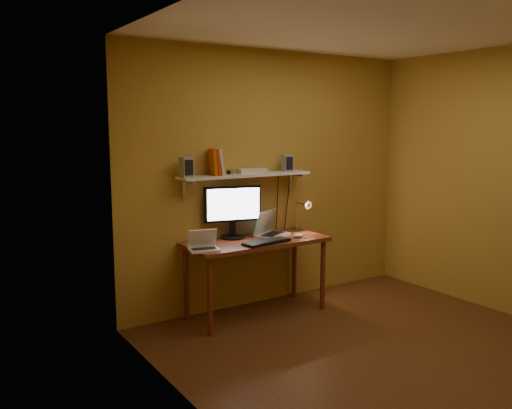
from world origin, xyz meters
TOP-DOWN VIEW (x-y plane):
  - room at (0.00, 0.00)m, footprint 3.44×3.24m
  - desk at (-0.40, 1.28)m, footprint 1.40×0.60m
  - wall_shelf at (-0.40, 1.47)m, footprint 1.40×0.25m
  - monitor at (-0.55, 1.47)m, footprint 0.56×0.29m
  - laptop at (-0.19, 1.37)m, footprint 0.43×0.39m
  - netbook at (-1.03, 1.16)m, footprint 0.29×0.24m
  - keyboard at (-0.41, 1.09)m, footprint 0.50×0.23m
  - mouse at (0.00, 1.14)m, footprint 0.12×0.09m
  - desk_lamp at (0.26, 1.41)m, footprint 0.09×0.23m
  - speaker_left at (-1.04, 1.47)m, footprint 0.11×0.11m
  - speaker_right at (0.10, 1.47)m, footprint 0.11×0.11m
  - books at (-0.72, 1.49)m, footprint 0.16×0.18m
  - shelf_camera at (-0.63, 1.42)m, footprint 0.11×0.06m
  - router at (-0.32, 1.47)m, footprint 0.31×0.26m

SIDE VIEW (x-z plane):
  - desk at x=-0.40m, z-range 0.29..1.04m
  - keyboard at x=-0.41m, z-range 0.75..0.78m
  - mouse at x=0.00m, z-range 0.75..0.79m
  - netbook at x=-1.03m, z-range 0.71..0.90m
  - laptop at x=-0.19m, z-range 0.69..0.94m
  - desk_lamp at x=0.26m, z-range 0.77..1.15m
  - monitor at x=-0.55m, z-range 0.78..1.29m
  - room at x=0.00m, z-range -0.02..2.62m
  - wall_shelf at x=-0.40m, z-range 1.26..1.46m
  - router at x=-0.32m, z-range 1.38..1.42m
  - shelf_camera at x=-0.63m, z-range 1.38..1.44m
  - speaker_right at x=0.10m, z-range 1.38..1.54m
  - speaker_left at x=-1.04m, z-range 1.38..1.56m
  - books at x=-0.72m, z-range 1.37..1.63m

